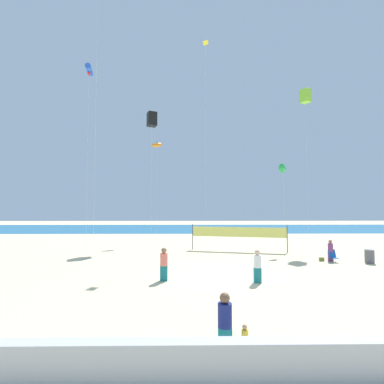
{
  "coord_description": "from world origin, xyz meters",
  "views": [
    {
      "loc": [
        -2.08,
        -16.49,
        4.12
      ],
      "look_at": [
        -1.72,
        8.91,
        5.42
      ],
      "focal_mm": 25.8,
      "sensor_mm": 36.0,
      "label": 1
    }
  ],
  "objects_px": {
    "mother_figure": "(225,322)",
    "trash_barrel": "(370,256)",
    "beachgoer_white_shirt": "(257,265)",
    "kite_green_delta": "(283,168)",
    "kite_black_box": "(152,119)",
    "toddler_figure": "(245,338)",
    "folding_beach_chair": "(333,256)",
    "kite_blue_tube": "(89,70)",
    "beachgoer_coral_shirt": "(164,263)",
    "volleyball_net": "(238,233)",
    "kite_lime_box": "(306,96)",
    "beachgoer_plum_shirt": "(331,250)",
    "kite_yellow_diamond": "(205,50)",
    "beach_handbag": "(322,259)",
    "kite_orange_inflatable": "(157,145)"
  },
  "relations": [
    {
      "from": "mother_figure",
      "to": "trash_barrel",
      "type": "distance_m",
      "value": 17.15
    },
    {
      "from": "beachgoer_white_shirt",
      "to": "trash_barrel",
      "type": "relative_size",
      "value": 1.85
    },
    {
      "from": "kite_green_delta",
      "to": "mother_figure",
      "type": "bearing_deg",
      "value": -114.0
    },
    {
      "from": "kite_black_box",
      "to": "toddler_figure",
      "type": "bearing_deg",
      "value": -75.93
    },
    {
      "from": "mother_figure",
      "to": "kite_black_box",
      "type": "relative_size",
      "value": 0.12
    },
    {
      "from": "toddler_figure",
      "to": "kite_green_delta",
      "type": "relative_size",
      "value": 0.1
    },
    {
      "from": "toddler_figure",
      "to": "kite_black_box",
      "type": "distance_m",
      "value": 26.65
    },
    {
      "from": "folding_beach_chair",
      "to": "kite_blue_tube",
      "type": "height_order",
      "value": "kite_blue_tube"
    },
    {
      "from": "beachgoer_coral_shirt",
      "to": "kite_green_delta",
      "type": "relative_size",
      "value": 0.22
    },
    {
      "from": "kite_blue_tube",
      "to": "kite_black_box",
      "type": "height_order",
      "value": "kite_blue_tube"
    },
    {
      "from": "volleyball_net",
      "to": "kite_lime_box",
      "type": "bearing_deg",
      "value": 27.83
    },
    {
      "from": "beachgoer_plum_shirt",
      "to": "beachgoer_white_shirt",
      "type": "distance_m",
      "value": 8.92
    },
    {
      "from": "kite_green_delta",
      "to": "kite_lime_box",
      "type": "bearing_deg",
      "value": 45.83
    },
    {
      "from": "kite_blue_tube",
      "to": "kite_yellow_diamond",
      "type": "distance_m",
      "value": 11.39
    },
    {
      "from": "trash_barrel",
      "to": "kite_lime_box",
      "type": "height_order",
      "value": "kite_lime_box"
    },
    {
      "from": "beachgoer_coral_shirt",
      "to": "beach_handbag",
      "type": "height_order",
      "value": "beachgoer_coral_shirt"
    },
    {
      "from": "volleyball_net",
      "to": "kite_yellow_diamond",
      "type": "distance_m",
      "value": 18.2
    },
    {
      "from": "volleyball_net",
      "to": "beach_handbag",
      "type": "xyz_separation_m",
      "value": [
        5.38,
        -4.73,
        -1.5
      ]
    },
    {
      "from": "trash_barrel",
      "to": "kite_green_delta",
      "type": "height_order",
      "value": "kite_green_delta"
    },
    {
      "from": "folding_beach_chair",
      "to": "beachgoer_plum_shirt",
      "type": "bearing_deg",
      "value": 79.1
    },
    {
      "from": "trash_barrel",
      "to": "volleyball_net",
      "type": "relative_size",
      "value": 0.11
    },
    {
      "from": "kite_yellow_diamond",
      "to": "volleyball_net",
      "type": "bearing_deg",
      "value": -20.47
    },
    {
      "from": "trash_barrel",
      "to": "volleyball_net",
      "type": "bearing_deg",
      "value": 146.84
    },
    {
      "from": "mother_figure",
      "to": "kite_lime_box",
      "type": "distance_m",
      "value": 29.59
    },
    {
      "from": "mother_figure",
      "to": "beachgoer_white_shirt",
      "type": "height_order",
      "value": "beachgoer_white_shirt"
    },
    {
      "from": "beach_handbag",
      "to": "kite_yellow_diamond",
      "type": "bearing_deg",
      "value": 144.98
    },
    {
      "from": "mother_figure",
      "to": "beachgoer_plum_shirt",
      "type": "xyz_separation_m",
      "value": [
        9.64,
        12.86,
        -0.07
      ]
    },
    {
      "from": "beachgoer_plum_shirt",
      "to": "volleyball_net",
      "type": "relative_size",
      "value": 0.19
    },
    {
      "from": "trash_barrel",
      "to": "kite_black_box",
      "type": "xyz_separation_m",
      "value": [
        -17.15,
        10.32,
        13.27
      ]
    },
    {
      "from": "toddler_figure",
      "to": "beachgoer_plum_shirt",
      "type": "height_order",
      "value": "beachgoer_plum_shirt"
    },
    {
      "from": "mother_figure",
      "to": "kite_green_delta",
      "type": "bearing_deg",
      "value": 47.44
    },
    {
      "from": "kite_lime_box",
      "to": "folding_beach_chair",
      "type": "bearing_deg",
      "value": -104.06
    },
    {
      "from": "beachgoer_plum_shirt",
      "to": "beachgoer_coral_shirt",
      "type": "distance_m",
      "value": 13.08
    },
    {
      "from": "kite_green_delta",
      "to": "volleyball_net",
      "type": "bearing_deg",
      "value": -176.5
    },
    {
      "from": "kite_blue_tube",
      "to": "kite_black_box",
      "type": "bearing_deg",
      "value": 43.71
    },
    {
      "from": "trash_barrel",
      "to": "kite_green_delta",
      "type": "xyz_separation_m",
      "value": [
        -4.1,
        5.81,
        7.23
      ]
    },
    {
      "from": "mother_figure",
      "to": "kite_green_delta",
      "type": "relative_size",
      "value": 0.21
    },
    {
      "from": "toddler_figure",
      "to": "kite_green_delta",
      "type": "height_order",
      "value": "kite_green_delta"
    },
    {
      "from": "toddler_figure",
      "to": "kite_lime_box",
      "type": "xyz_separation_m",
      "value": [
        11.51,
        22.09,
        15.92
      ]
    },
    {
      "from": "beachgoer_plum_shirt",
      "to": "kite_yellow_diamond",
      "type": "relative_size",
      "value": 0.08
    },
    {
      "from": "beachgoer_plum_shirt",
      "to": "beachgoer_coral_shirt",
      "type": "bearing_deg",
      "value": -123.23
    },
    {
      "from": "mother_figure",
      "to": "beachgoer_plum_shirt",
      "type": "height_order",
      "value": "mother_figure"
    },
    {
      "from": "kite_lime_box",
      "to": "kite_green_delta",
      "type": "height_order",
      "value": "kite_lime_box"
    },
    {
      "from": "mother_figure",
      "to": "beach_handbag",
      "type": "xyz_separation_m",
      "value": [
        9.0,
        12.96,
        -0.78
      ]
    },
    {
      "from": "kite_black_box",
      "to": "trash_barrel",
      "type": "bearing_deg",
      "value": -31.03
    },
    {
      "from": "beachgoer_coral_shirt",
      "to": "kite_blue_tube",
      "type": "relative_size",
      "value": 0.11
    },
    {
      "from": "mother_figure",
      "to": "kite_yellow_diamond",
      "type": "xyz_separation_m",
      "value": [
        0.69,
        18.78,
        18.66
      ]
    },
    {
      "from": "beachgoer_coral_shirt",
      "to": "kite_orange_inflatable",
      "type": "relative_size",
      "value": 0.15
    },
    {
      "from": "trash_barrel",
      "to": "kite_green_delta",
      "type": "bearing_deg",
      "value": 125.23
    },
    {
      "from": "kite_green_delta",
      "to": "beachgoer_plum_shirt",
      "type": "bearing_deg",
      "value": -72.09
    }
  ]
}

